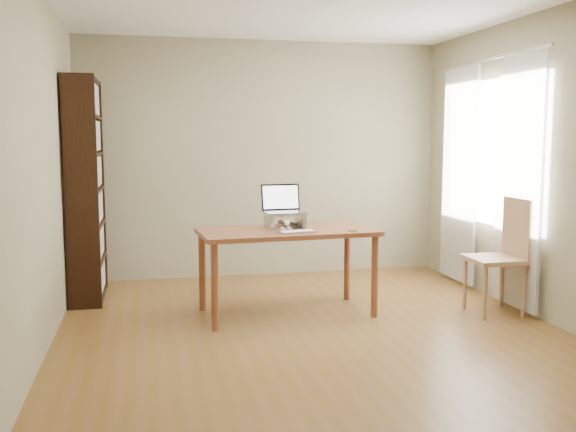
{
  "coord_description": "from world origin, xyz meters",
  "views": [
    {
      "loc": [
        -1.26,
        -4.79,
        1.55
      ],
      "look_at": [
        -0.08,
        0.57,
        0.87
      ],
      "focal_mm": 40.0,
      "sensor_mm": 36.0,
      "label": 1
    }
  ],
  "objects_px": {
    "laptop": "(283,206)",
    "desk": "(287,240)",
    "bookshelf": "(86,190)",
    "keyboard": "(297,232)",
    "cat": "(281,220)",
    "chair": "(503,251)"
  },
  "relations": [
    {
      "from": "desk",
      "to": "keyboard",
      "type": "distance_m",
      "value": 0.24
    },
    {
      "from": "desk",
      "to": "keyboard",
      "type": "xyz_separation_m",
      "value": [
        0.04,
        -0.22,
        0.1
      ]
    },
    {
      "from": "laptop",
      "to": "cat",
      "type": "bearing_deg",
      "value": -133.66
    },
    {
      "from": "bookshelf",
      "to": "laptop",
      "type": "height_order",
      "value": "bookshelf"
    },
    {
      "from": "bookshelf",
      "to": "keyboard",
      "type": "xyz_separation_m",
      "value": [
        1.79,
        -1.18,
        -0.29
      ]
    },
    {
      "from": "laptop",
      "to": "desk",
      "type": "bearing_deg",
      "value": -94.22
    },
    {
      "from": "desk",
      "to": "keyboard",
      "type": "height_order",
      "value": "keyboard"
    },
    {
      "from": "bookshelf",
      "to": "chair",
      "type": "height_order",
      "value": "bookshelf"
    },
    {
      "from": "keyboard",
      "to": "cat",
      "type": "height_order",
      "value": "cat"
    },
    {
      "from": "laptop",
      "to": "cat",
      "type": "height_order",
      "value": "laptop"
    },
    {
      "from": "cat",
      "to": "bookshelf",
      "type": "bearing_deg",
      "value": 152.56
    },
    {
      "from": "bookshelf",
      "to": "cat",
      "type": "height_order",
      "value": "bookshelf"
    },
    {
      "from": "laptop",
      "to": "keyboard",
      "type": "height_order",
      "value": "laptop"
    },
    {
      "from": "keyboard",
      "to": "chair",
      "type": "distance_m",
      "value": 1.84
    },
    {
      "from": "bookshelf",
      "to": "desk",
      "type": "relative_size",
      "value": 1.35
    },
    {
      "from": "laptop",
      "to": "chair",
      "type": "distance_m",
      "value": 1.98
    },
    {
      "from": "bookshelf",
      "to": "laptop",
      "type": "bearing_deg",
      "value": -25.13
    },
    {
      "from": "bookshelf",
      "to": "desk",
      "type": "distance_m",
      "value": 2.03
    },
    {
      "from": "cat",
      "to": "chair",
      "type": "bearing_deg",
      "value": -15.38
    },
    {
      "from": "keyboard",
      "to": "chair",
      "type": "height_order",
      "value": "chair"
    },
    {
      "from": "bookshelf",
      "to": "laptop",
      "type": "relative_size",
      "value": 5.7
    },
    {
      "from": "bookshelf",
      "to": "keyboard",
      "type": "height_order",
      "value": "bookshelf"
    }
  ]
}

